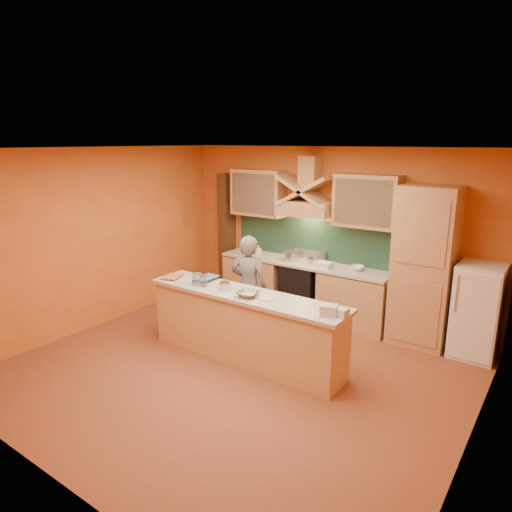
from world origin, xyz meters
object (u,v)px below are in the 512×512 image
Objects in this scene: stove at (303,289)px; person at (249,286)px; fridge at (477,311)px; mixing_bowl at (248,294)px; kitchen_scale at (225,287)px.

person is at bearing -100.36° from stove.
fridge is 3.13m from mixing_bowl.
stove is 2.09m from mixing_bowl.
fridge reaches higher than stove.
person is 0.79m from kitchen_scale.
fridge is at bearing -169.93° from person.
fridge is 10.48× the size of kitchen_scale.
person is (-0.23, -1.23, 0.33)m from stove.
stove is 0.58× the size of person.
fridge is 0.83× the size of person.
person reaches higher than mixing_bowl.
stove is 3.21× the size of mixing_bowl.
mixing_bowl is at bearing 112.53° from person.
kitchen_scale is (0.14, -0.74, 0.22)m from person.
mixing_bowl is at bearing 12.79° from kitchen_scale.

